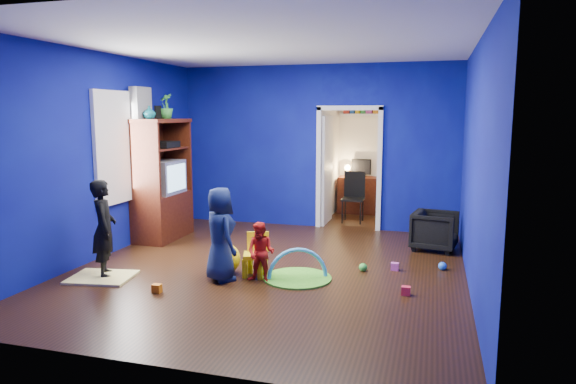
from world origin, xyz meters
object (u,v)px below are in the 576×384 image
(toddler_red, at_px, (261,253))
(child_navy, at_px, (220,234))
(play_mat, at_px, (298,278))
(tv_armoire, at_px, (162,179))
(crt_tv, at_px, (164,177))
(study_desk, at_px, (360,195))
(kid_chair, at_px, (255,257))
(hopper_ball, at_px, (225,259))
(vase, at_px, (149,112))
(child_black, at_px, (104,229))
(armchair, at_px, (435,231))
(folding_chair, at_px, (353,198))

(toddler_red, bearing_deg, child_navy, -168.77)
(child_navy, bearing_deg, play_mat, -117.72)
(toddler_red, xyz_separation_m, tv_armoire, (-2.28, 1.69, 0.61))
(tv_armoire, xyz_separation_m, crt_tv, (0.04, 0.00, 0.04))
(play_mat, relative_size, study_desk, 0.97)
(kid_chair, distance_m, play_mat, 0.60)
(hopper_ball, bearing_deg, crt_tv, 138.40)
(child_navy, bearing_deg, vase, 4.99)
(vase, bearing_deg, study_desk, 50.20)
(child_black, bearing_deg, child_navy, -112.95)
(vase, height_order, tv_armoire, vase)
(child_black, relative_size, crt_tv, 1.76)
(armchair, bearing_deg, child_navy, 140.63)
(hopper_ball, bearing_deg, folding_chair, 73.23)
(child_navy, relative_size, vase, 5.75)
(toddler_red, bearing_deg, kid_chair, 131.76)
(hopper_ball, relative_size, kid_chair, 0.80)
(child_navy, xyz_separation_m, kid_chair, (0.36, 0.26, -0.33))
(child_black, relative_size, child_navy, 1.06)
(folding_chair, bearing_deg, toddler_red, -97.98)
(toddler_red, xyz_separation_m, study_desk, (0.53, 4.77, 0.00))
(armchair, xyz_separation_m, crt_tv, (-4.28, -0.46, 0.73))
(child_navy, bearing_deg, folding_chair, -60.90)
(toddler_red, height_order, kid_chair, toddler_red)
(vase, bearing_deg, play_mat, -23.24)
(play_mat, bearing_deg, crt_tv, 151.21)
(child_navy, xyz_separation_m, hopper_ball, (-0.05, 0.25, -0.38))
(study_desk, distance_m, folding_chair, 0.96)
(hopper_ball, bearing_deg, vase, 145.26)
(child_navy, xyz_separation_m, toddler_red, (0.51, 0.06, -0.21))
(vase, bearing_deg, child_black, -79.49)
(hopper_ball, bearing_deg, child_black, -160.20)
(armchair, xyz_separation_m, play_mat, (-1.64, -1.92, -0.28))
(child_navy, height_order, crt_tv, crt_tv)
(tv_armoire, xyz_separation_m, study_desk, (2.82, 3.08, -0.60))
(vase, distance_m, kid_chair, 3.04)
(armchair, bearing_deg, kid_chair, 141.42)
(hopper_ball, bearing_deg, study_desk, 76.61)
(crt_tv, relative_size, study_desk, 0.80)
(armchair, relative_size, kid_chair, 1.29)
(vase, relative_size, tv_armoire, 0.10)
(child_navy, height_order, toddler_red, child_navy)
(study_desk, bearing_deg, child_black, -116.18)
(armchair, bearing_deg, study_desk, 39.42)
(vase, bearing_deg, hopper_ball, -34.74)
(armchair, distance_m, hopper_ball, 3.25)
(kid_chair, bearing_deg, study_desk, 63.99)
(hopper_ball, relative_size, play_mat, 0.47)
(hopper_ball, distance_m, folding_chair, 3.79)
(crt_tv, bearing_deg, armchair, 6.19)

